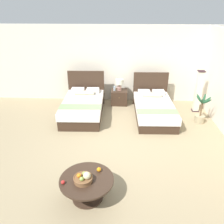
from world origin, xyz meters
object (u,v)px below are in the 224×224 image
nightstand (119,97)px  bed_near_corner (154,108)px  table_lamp (119,83)px  coffee_table (87,184)px  fruit_bowl (84,178)px  loose_apple (63,182)px  bed_near_window (83,106)px  vase (114,88)px  loose_orange (99,169)px  potted_palm (200,114)px  floor_lamp_corner (198,92)px

nightstand → bed_near_corner: bearing=-40.1°
table_lamp → coffee_table: size_ratio=0.40×
fruit_bowl → loose_apple: size_ratio=5.00×
bed_near_window → fruit_bowl: bearing=-80.5°
bed_near_window → table_lamp: 1.55m
vase → loose_orange: size_ratio=2.04×
bed_near_window → potted_palm: 3.59m
floor_lamp_corner → loose_orange: bearing=-127.4°
loose_orange → coffee_table: bearing=-132.3°
loose_apple → loose_orange: (0.59, 0.36, 0.01)m
coffee_table → fruit_bowl: bearing=-124.5°
vase → nightstand: bearing=13.4°
vase → loose_apple: 4.56m
potted_palm → loose_orange: bearing=-133.4°
vase → fruit_bowl: 4.44m
nightstand → fruit_bowl: (-0.54, -4.47, 0.25)m
table_lamp → potted_palm: size_ratio=0.44×
bed_near_window → vase: (0.96, 0.89, 0.30)m
vase → loose_orange: 4.15m
bed_near_window → loose_apple: bearing=-86.2°
nightstand → loose_orange: (-0.30, -4.19, 0.22)m
loose_orange → floor_lamp_corner: size_ratio=0.06×
vase → floor_lamp_corner: 2.75m
bed_near_window → loose_orange: bed_near_window is taller
bed_near_window → nightstand: bearing=39.5°
vase → table_lamp: bearing=19.7°
fruit_bowl → floor_lamp_corner: 5.07m
bed_near_window → vase: bed_near_window is taller
table_lamp → floor_lamp_corner: floor_lamp_corner is taller
bed_near_window → loose_orange: 3.36m
table_lamp → vase: table_lamp is taller
vase → fruit_bowl: size_ratio=0.49×
fruit_bowl → bed_near_corner: bearing=65.1°
bed_near_corner → loose_orange: (-1.40, -3.26, 0.21)m
bed_near_window → loose_orange: bearing=-75.7°
floor_lamp_corner → coffee_table: bearing=-127.7°
floor_lamp_corner → potted_palm: size_ratio=1.55×
loose_apple → potted_palm: potted_palm is taller
bed_near_window → coffee_table: (0.63, -3.47, 0.02)m
bed_near_corner → nightstand: size_ratio=3.96×
nightstand → loose_apple: size_ratio=8.17×
loose_orange → potted_palm: (2.75, 2.90, -0.20)m
bed_near_corner → loose_apple: 4.14m
bed_near_corner → table_lamp: bed_near_corner is taller
nightstand → loose_apple: nightstand is taller
nightstand → floor_lamp_corner: floor_lamp_corner is taller
vase → floor_lamp_corner: (2.72, -0.42, 0.08)m
coffee_table → potted_palm: bearing=46.6°
loose_orange → vase: bearing=88.2°
coffee_table → table_lamp: bearing=83.6°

